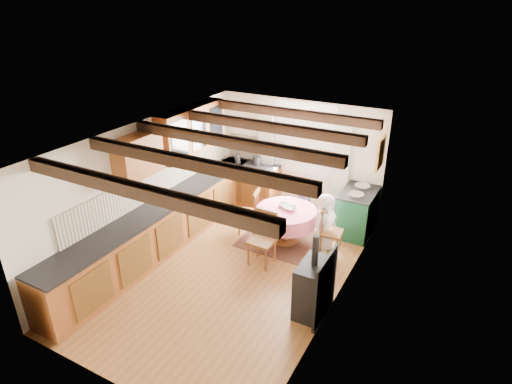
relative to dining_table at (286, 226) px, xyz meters
The scene contains 40 objects.
floor 1.36m from the dining_table, 107.42° to the right, with size 3.60×5.50×0.00m, color olive.
ceiling 2.44m from the dining_table, 107.42° to the right, with size 3.60×5.50×0.00m, color white.
wall_back 1.77m from the dining_table, 104.78° to the left, with size 3.60×0.00×2.40m, color silver.
wall_front 4.12m from the dining_table, 95.62° to the right, with size 3.60×0.00×2.40m, color silver.
wall_left 2.67m from the dining_table, 150.21° to the right, with size 0.00×5.50×2.40m, color silver.
wall_right 2.07m from the dining_table, 41.78° to the right, with size 0.00×5.50×2.40m, color silver.
beam_a 3.82m from the dining_table, 96.90° to the right, with size 3.60×0.16×0.16m, color #322315.
beam_b 3.02m from the dining_table, 99.91° to the right, with size 3.60×0.16×0.16m, color #322315.
beam_c 2.37m from the dining_table, 107.42° to the right, with size 3.60×0.16×0.16m, color #322315.
beam_d 2.02m from the dining_table, 146.97° to the right, with size 3.60×0.16×0.16m, color #322315.
beam_e 2.14m from the dining_table, 117.91° to the left, with size 3.60×0.16×0.16m, color #322315.
splash_left 2.52m from the dining_table, 156.26° to the right, with size 0.02×4.50×0.55m, color beige.
splash_back 2.20m from the dining_table, 133.40° to the left, with size 1.40×0.02×0.55m, color beige.
base_cabinet_left 2.27m from the dining_table, 146.45° to the right, with size 0.60×5.30×0.88m, color brown.
base_cabinet_back 1.88m from the dining_table, 140.42° to the left, with size 1.30×0.60×0.88m, color brown.
worktop_left 2.32m from the dining_table, 146.17° to the right, with size 0.64×5.30×0.04m, color black.
worktop_back 1.94m from the dining_table, 140.89° to the left, with size 1.30×0.64×0.04m, color black.
wall_cabinet_glass 2.58m from the dining_table, behind, with size 0.34×1.80×0.90m, color brown.
wall_cabinet_solid 2.99m from the dining_table, 142.45° to the right, with size 0.34×0.90×0.70m, color brown.
window_frame 1.96m from the dining_table, 101.24° to the left, with size 1.34×0.03×1.54m, color white.
window_pane 1.97m from the dining_table, 101.21° to the left, with size 1.20×0.01×1.40m, color white.
curtain_left 1.96m from the dining_table, 129.38° to the left, with size 0.35×0.10×2.10m, color silver.
curtain_right 1.68m from the dining_table, 68.25° to the left, with size 0.35×0.10×2.10m, color silver.
curtain_rod 2.34m from the dining_table, 101.91° to the left, with size 0.03×0.03×2.00m, color black.
wall_picture 2.20m from the dining_table, 37.19° to the left, with size 0.04×0.50×0.60m, color gold.
wall_plate 2.10m from the dining_table, 65.86° to the left, with size 0.30×0.30×0.02m, color silver.
rug 0.34m from the dining_table, ahead, with size 1.63×1.27×0.01m, color #3B2017.
dining_table is the anchor object (origin of this frame).
chair_near 0.89m from the dining_table, 93.67° to the right, with size 0.43×0.45×1.00m, color brown, non-canonical shape.
chair_left 0.80m from the dining_table, behind, with size 0.39×0.41×0.92m, color brown, non-canonical shape.
chair_right 0.90m from the dining_table, ahead, with size 0.39×0.41×0.91m, color brown, non-canonical shape.
aga_range 1.47m from the dining_table, 42.85° to the left, with size 0.63×0.98×0.90m, color #134C2D, non-canonical shape.
cast_iron_stove 2.04m from the dining_table, 54.03° to the right, with size 0.39×0.66×1.32m, color black, non-canonical shape.
child_far 0.82m from the dining_table, 90.38° to the left, with size 0.38×0.25×1.03m, color #454968.
child_right 0.77m from the dining_table, ahead, with size 0.55×0.36×1.12m, color silver.
bowl_a 0.38m from the dining_table, 32.96° to the left, with size 0.24×0.24×0.06m, color silver.
bowl_b 0.40m from the dining_table, 138.20° to the left, with size 0.20×0.20×0.06m, color silver.
cup 0.41m from the dining_table, 20.22° to the left, with size 0.10×0.10×0.09m, color silver.
canister_tall 2.15m from the dining_table, 146.81° to the left, with size 0.12×0.12×0.21m, color #262628.
canister_wide 1.93m from the dining_table, 136.07° to the left, with size 0.17×0.17×0.19m, color #262628.
Camera 1 is at (3.25, -5.22, 4.35)m, focal length 29.93 mm.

